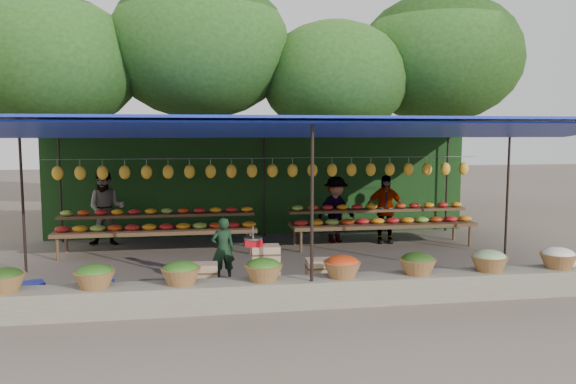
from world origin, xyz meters
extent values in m
plane|color=brown|center=(0.00, 0.00, 0.00)|extent=(60.00, 60.00, 0.00)
cube|color=#666252|center=(0.00, -2.75, 0.20)|extent=(10.60, 0.55, 0.40)
cylinder|color=black|center=(0.00, -2.90, 1.40)|extent=(0.05, 0.05, 2.80)
cylinder|color=black|center=(-4.80, 0.00, 1.40)|extent=(0.05, 0.05, 2.80)
cylinder|color=black|center=(4.80, 0.00, 1.40)|extent=(0.05, 0.05, 2.80)
cylinder|color=black|center=(-4.80, 2.90, 1.40)|extent=(0.05, 0.05, 2.80)
cylinder|color=black|center=(0.00, 2.90, 1.40)|extent=(0.05, 0.05, 2.80)
cylinder|color=black|center=(4.80, 2.90, 1.40)|extent=(0.05, 0.05, 2.80)
cube|color=#182DB9|center=(0.00, 0.00, 2.80)|extent=(10.80, 6.60, 0.04)
cube|color=#182DB9|center=(0.00, -2.00, 2.62)|extent=(10.80, 2.19, 0.26)
cube|color=#182DB9|center=(0.00, 2.00, 2.62)|extent=(10.80, 2.19, 0.26)
cylinder|color=gray|center=(0.00, 1.40, 2.02)|extent=(9.60, 0.01, 0.01)
ellipsoid|color=yellow|center=(-4.50, 1.40, 1.74)|extent=(0.23, 0.17, 0.30)
ellipsoid|color=yellow|center=(-4.05, 1.40, 1.74)|extent=(0.23, 0.17, 0.30)
ellipsoid|color=yellow|center=(-3.60, 1.40, 1.74)|extent=(0.23, 0.17, 0.30)
ellipsoid|color=yellow|center=(-3.15, 1.40, 1.74)|extent=(0.23, 0.17, 0.30)
ellipsoid|color=yellow|center=(-2.70, 1.40, 1.74)|extent=(0.23, 0.17, 0.30)
ellipsoid|color=yellow|center=(-2.25, 1.40, 1.74)|extent=(0.23, 0.17, 0.30)
ellipsoid|color=yellow|center=(-1.80, 1.40, 1.74)|extent=(0.23, 0.17, 0.30)
ellipsoid|color=yellow|center=(-1.35, 1.40, 1.74)|extent=(0.23, 0.17, 0.30)
ellipsoid|color=yellow|center=(-0.90, 1.40, 1.74)|extent=(0.23, 0.17, 0.30)
ellipsoid|color=yellow|center=(-0.45, 1.40, 1.74)|extent=(0.23, 0.17, 0.30)
ellipsoid|color=yellow|center=(0.00, 1.40, 1.74)|extent=(0.23, 0.17, 0.30)
ellipsoid|color=yellow|center=(0.45, 1.40, 1.74)|extent=(0.23, 0.17, 0.30)
ellipsoid|color=yellow|center=(0.90, 1.40, 1.74)|extent=(0.23, 0.17, 0.30)
ellipsoid|color=yellow|center=(1.35, 1.40, 1.74)|extent=(0.23, 0.17, 0.30)
ellipsoid|color=yellow|center=(1.80, 1.40, 1.74)|extent=(0.23, 0.17, 0.30)
ellipsoid|color=yellow|center=(2.25, 1.40, 1.74)|extent=(0.23, 0.17, 0.30)
ellipsoid|color=yellow|center=(2.70, 1.40, 1.74)|extent=(0.23, 0.17, 0.30)
ellipsoid|color=yellow|center=(3.15, 1.40, 1.74)|extent=(0.23, 0.17, 0.30)
ellipsoid|color=yellow|center=(3.60, 1.40, 1.74)|extent=(0.23, 0.17, 0.30)
ellipsoid|color=yellow|center=(4.05, 1.40, 1.74)|extent=(0.23, 0.17, 0.30)
ellipsoid|color=yellow|center=(4.50, 1.40, 1.74)|extent=(0.23, 0.17, 0.30)
ellipsoid|color=#264813|center=(-4.30, -2.75, 0.62)|extent=(0.52, 0.52, 0.23)
ellipsoid|color=#34671B|center=(-3.10, -2.75, 0.62)|extent=(0.52, 0.52, 0.23)
ellipsoid|color=#34671B|center=(-1.90, -2.75, 0.62)|extent=(0.52, 0.52, 0.23)
ellipsoid|color=#34671B|center=(-0.70, -2.75, 0.62)|extent=(0.52, 0.52, 0.23)
ellipsoid|color=red|center=(0.50, -2.75, 0.62)|extent=(0.52, 0.52, 0.23)
ellipsoid|color=#264813|center=(1.70, -2.75, 0.62)|extent=(0.52, 0.52, 0.23)
ellipsoid|color=#8BB16E|center=(2.90, -2.75, 0.62)|extent=(0.52, 0.52, 0.23)
ellipsoid|color=white|center=(4.10, -2.75, 0.62)|extent=(0.52, 0.52, 0.23)
cube|color=#1C4819|center=(0.00, 3.15, 1.25)|extent=(10.60, 0.06, 2.50)
cylinder|color=#391F14|center=(-5.50, 5.80, 1.98)|extent=(0.36, 0.36, 3.97)
ellipsoid|color=#19380F|center=(-5.50, 5.80, 4.46)|extent=(4.77, 4.77, 3.69)
cylinder|color=#391F14|center=(-1.50, 6.20, 2.24)|extent=(0.36, 0.36, 4.48)
ellipsoid|color=#19380F|center=(-1.50, 6.20, 5.04)|extent=(5.39, 5.39, 4.17)
cylinder|color=#391F14|center=(2.50, 5.90, 1.86)|extent=(0.36, 0.36, 3.71)
ellipsoid|color=#19380F|center=(2.50, 5.90, 4.18)|extent=(4.47, 4.47, 3.45)
cylinder|color=#391F14|center=(6.00, 6.30, 2.18)|extent=(0.36, 0.36, 4.35)
ellipsoid|color=#19380F|center=(6.00, 6.30, 4.90)|extent=(5.24, 5.24, 4.05)
cube|color=#4E3B1F|center=(-2.50, 1.30, 0.50)|extent=(4.20, 0.95, 0.08)
cube|color=#4E3B1F|center=(-2.50, 1.60, 0.78)|extent=(4.20, 0.35, 0.06)
cylinder|color=#4E3B1F|center=(-4.45, 0.90, 0.25)|extent=(0.06, 0.06, 0.50)
cylinder|color=#4E3B1F|center=(-0.55, 0.90, 0.25)|extent=(0.06, 0.06, 0.50)
cylinder|color=#4E3B1F|center=(-4.45, 1.70, 0.25)|extent=(0.06, 0.06, 0.50)
cylinder|color=#4E3B1F|center=(-0.55, 1.70, 0.25)|extent=(0.06, 0.06, 0.50)
ellipsoid|color=red|center=(-4.40, 1.15, 0.60)|extent=(0.31, 0.26, 0.13)
ellipsoid|color=#8DB236|center=(-4.40, 1.60, 0.87)|extent=(0.26, 0.22, 0.12)
ellipsoid|color=orange|center=(-4.05, 1.15, 0.60)|extent=(0.31, 0.26, 0.13)
ellipsoid|color=red|center=(-4.05, 1.60, 0.87)|extent=(0.26, 0.22, 0.12)
ellipsoid|color=#8DB236|center=(-3.70, 1.15, 0.60)|extent=(0.31, 0.26, 0.13)
ellipsoid|color=red|center=(-3.70, 1.60, 0.87)|extent=(0.26, 0.22, 0.12)
ellipsoid|color=red|center=(-3.35, 1.15, 0.60)|extent=(0.31, 0.26, 0.13)
ellipsoid|color=orange|center=(-3.35, 1.60, 0.87)|extent=(0.26, 0.22, 0.12)
ellipsoid|color=red|center=(-3.00, 1.15, 0.60)|extent=(0.31, 0.26, 0.13)
ellipsoid|color=red|center=(-3.00, 1.60, 0.87)|extent=(0.26, 0.22, 0.12)
ellipsoid|color=orange|center=(-2.65, 1.15, 0.60)|extent=(0.31, 0.26, 0.13)
ellipsoid|color=orange|center=(-2.65, 1.60, 0.87)|extent=(0.26, 0.22, 0.12)
ellipsoid|color=red|center=(-2.30, 1.15, 0.60)|extent=(0.31, 0.26, 0.13)
ellipsoid|color=#8DB236|center=(-2.30, 1.60, 0.87)|extent=(0.26, 0.22, 0.12)
ellipsoid|color=orange|center=(-1.95, 1.15, 0.60)|extent=(0.31, 0.26, 0.13)
ellipsoid|color=red|center=(-1.95, 1.60, 0.87)|extent=(0.26, 0.22, 0.12)
ellipsoid|color=#8DB236|center=(-1.60, 1.15, 0.60)|extent=(0.31, 0.26, 0.13)
ellipsoid|color=red|center=(-1.60, 1.60, 0.87)|extent=(0.26, 0.22, 0.12)
ellipsoid|color=red|center=(-1.25, 1.15, 0.60)|extent=(0.31, 0.26, 0.13)
ellipsoid|color=orange|center=(-1.25, 1.60, 0.87)|extent=(0.26, 0.22, 0.12)
ellipsoid|color=red|center=(-0.90, 1.15, 0.60)|extent=(0.31, 0.26, 0.13)
ellipsoid|color=red|center=(-0.90, 1.60, 0.87)|extent=(0.26, 0.22, 0.12)
ellipsoid|color=orange|center=(-0.55, 1.15, 0.60)|extent=(0.31, 0.26, 0.13)
ellipsoid|color=orange|center=(-0.55, 1.60, 0.87)|extent=(0.26, 0.22, 0.12)
cube|color=#4E3B1F|center=(2.50, 1.30, 0.50)|extent=(4.20, 0.95, 0.08)
cube|color=#4E3B1F|center=(2.50, 1.60, 0.78)|extent=(4.20, 0.35, 0.06)
cylinder|color=#4E3B1F|center=(0.55, 0.90, 0.25)|extent=(0.06, 0.06, 0.50)
cylinder|color=#4E3B1F|center=(4.45, 0.90, 0.25)|extent=(0.06, 0.06, 0.50)
cylinder|color=#4E3B1F|center=(0.55, 1.70, 0.25)|extent=(0.06, 0.06, 0.50)
cylinder|color=#4E3B1F|center=(4.45, 1.70, 0.25)|extent=(0.06, 0.06, 0.50)
ellipsoid|color=red|center=(0.60, 1.15, 0.60)|extent=(0.31, 0.26, 0.13)
ellipsoid|color=#8DB236|center=(0.60, 1.60, 0.87)|extent=(0.26, 0.22, 0.12)
ellipsoid|color=orange|center=(0.95, 1.15, 0.60)|extent=(0.31, 0.26, 0.13)
ellipsoid|color=red|center=(0.95, 1.60, 0.87)|extent=(0.26, 0.22, 0.12)
ellipsoid|color=#8DB236|center=(1.30, 1.15, 0.60)|extent=(0.31, 0.26, 0.13)
ellipsoid|color=red|center=(1.30, 1.60, 0.87)|extent=(0.26, 0.22, 0.12)
ellipsoid|color=red|center=(1.65, 1.15, 0.60)|extent=(0.31, 0.26, 0.13)
ellipsoid|color=orange|center=(1.65, 1.60, 0.87)|extent=(0.26, 0.22, 0.12)
ellipsoid|color=red|center=(2.00, 1.15, 0.60)|extent=(0.31, 0.26, 0.13)
ellipsoid|color=red|center=(2.00, 1.60, 0.87)|extent=(0.26, 0.22, 0.12)
ellipsoid|color=orange|center=(2.35, 1.15, 0.60)|extent=(0.31, 0.26, 0.13)
ellipsoid|color=orange|center=(2.35, 1.60, 0.87)|extent=(0.26, 0.22, 0.12)
ellipsoid|color=red|center=(2.70, 1.15, 0.60)|extent=(0.31, 0.26, 0.13)
ellipsoid|color=#8DB236|center=(2.70, 1.60, 0.87)|extent=(0.26, 0.22, 0.12)
ellipsoid|color=orange|center=(3.05, 1.15, 0.60)|extent=(0.31, 0.26, 0.13)
ellipsoid|color=red|center=(3.05, 1.60, 0.87)|extent=(0.26, 0.22, 0.12)
ellipsoid|color=#8DB236|center=(3.40, 1.15, 0.60)|extent=(0.31, 0.26, 0.13)
ellipsoid|color=red|center=(3.40, 1.60, 0.87)|extent=(0.26, 0.22, 0.12)
ellipsoid|color=red|center=(3.75, 1.15, 0.60)|extent=(0.31, 0.26, 0.13)
ellipsoid|color=orange|center=(3.75, 1.60, 0.87)|extent=(0.26, 0.22, 0.12)
ellipsoid|color=red|center=(4.10, 1.15, 0.60)|extent=(0.31, 0.26, 0.13)
ellipsoid|color=red|center=(4.10, 1.60, 0.87)|extent=(0.26, 0.22, 0.12)
ellipsoid|color=orange|center=(4.45, 1.15, 0.60)|extent=(0.31, 0.26, 0.13)
ellipsoid|color=orange|center=(4.45, 1.60, 0.87)|extent=(0.26, 0.22, 0.12)
cube|color=tan|center=(-1.57, -1.99, 0.12)|extent=(0.46, 0.36, 0.25)
cube|color=tan|center=(-1.57, -1.99, 0.39)|extent=(0.46, 0.36, 0.25)
cube|color=tan|center=(-0.57, -1.99, 0.12)|extent=(0.46, 0.36, 0.25)
cube|color=tan|center=(-0.57, -1.99, 0.39)|extent=(0.46, 0.36, 0.25)
cube|color=tan|center=(-0.57, -1.99, 0.65)|extent=(0.46, 0.36, 0.25)
cube|color=tan|center=(0.33, -1.99, 0.12)|extent=(0.46, 0.36, 0.25)
cube|color=tan|center=(0.33, -1.99, 0.39)|extent=(0.46, 0.36, 0.25)
cube|color=red|center=(-0.77, -1.99, 0.83)|extent=(0.28, 0.24, 0.11)
cylinder|color=gray|center=(-0.77, -1.99, 0.90)|extent=(0.30, 0.30, 0.03)
cylinder|color=gray|center=(-0.77, -1.99, 0.98)|extent=(0.03, 0.03, 0.20)
imported|color=#16321C|center=(-1.22, -1.16, 0.56)|extent=(0.43, 0.31, 1.11)
imported|color=slate|center=(-3.70, 2.38, 0.86)|extent=(0.87, 0.70, 1.72)
imported|color=slate|center=(1.56, 1.87, 0.78)|extent=(1.11, 0.81, 1.55)
imported|color=slate|center=(2.68, 1.62, 0.80)|extent=(0.99, 0.55, 1.60)
cube|color=navy|center=(-3.23, -2.00, 0.15)|extent=(0.57, 0.48, 0.29)
cube|color=navy|center=(-4.26, -1.79, 0.13)|extent=(0.54, 0.47, 0.27)
camera|label=1|loc=(-1.65, -10.82, 2.60)|focal=35.00mm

